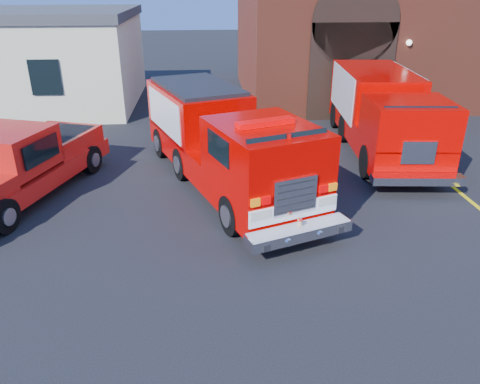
{
  "coord_description": "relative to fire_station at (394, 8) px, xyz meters",
  "views": [
    {
      "loc": [
        -0.75,
        -10.51,
        5.54
      ],
      "look_at": [
        0.0,
        -1.2,
        1.3
      ],
      "focal_mm": 35.0,
      "sensor_mm": 36.0,
      "label": 1
    }
  ],
  "objects": [
    {
      "name": "parking_stripe_near",
      "position": [
        -2.49,
        -12.98,
        -4.25
      ],
      "size": [
        0.12,
        3.0,
        0.01
      ],
      "primitive_type": "cube",
      "color": "yellow",
      "rests_on": "ground"
    },
    {
      "name": "parking_stripe_mid",
      "position": [
        -2.49,
        -9.98,
        -4.25
      ],
      "size": [
        0.12,
        3.0,
        0.01
      ],
      "primitive_type": "cube",
      "color": "yellow",
      "rests_on": "ground"
    },
    {
      "name": "secondary_truck",
      "position": [
        -3.52,
        -8.98,
        -2.85
      ],
      "size": [
        3.15,
        8.13,
        2.58
      ],
      "color": "black",
      "rests_on": "ground"
    },
    {
      "name": "fire_station",
      "position": [
        0.0,
        0.0,
        0.0
      ],
      "size": [
        15.2,
        10.2,
        8.45
      ],
      "color": "brown",
      "rests_on": "ground"
    },
    {
      "name": "fire_engine",
      "position": [
        -9.2,
        -11.7,
        -2.9
      ],
      "size": [
        5.13,
        8.77,
        2.61
      ],
      "color": "black",
      "rests_on": "ground"
    },
    {
      "name": "pickup_truck",
      "position": [
        -14.83,
        -12.04,
        -3.31
      ],
      "size": [
        3.98,
        6.44,
        1.99
      ],
      "color": "black",
      "rests_on": "ground"
    },
    {
      "name": "parking_stripe_far",
      "position": [
        -2.49,
        -6.98,
        -4.25
      ],
      "size": [
        0.12,
        3.0,
        0.01
      ],
      "primitive_type": "cube",
      "color": "yellow",
      "rests_on": "ground"
    },
    {
      "name": "ground",
      "position": [
        -8.99,
        -13.98,
        -4.25
      ],
      "size": [
        100.0,
        100.0,
        0.0
      ],
      "primitive_type": "plane",
      "color": "black",
      "rests_on": "ground"
    },
    {
      "name": "side_building",
      "position": [
        -17.99,
        -0.99,
        -2.05
      ],
      "size": [
        10.2,
        8.2,
        4.35
      ],
      "color": "beige",
      "rests_on": "ground"
    }
  ]
}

